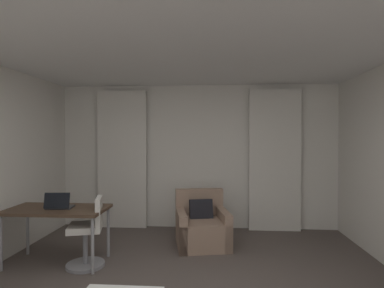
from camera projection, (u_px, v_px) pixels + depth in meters
wall_window at (197, 156)px, 5.77m from camera, size 5.12×0.06×2.60m
ceiling at (178, 24)px, 2.72m from camera, size 5.12×6.12×0.06m
curtain_left_panel at (122, 159)px, 5.74m from camera, size 0.90×0.06×2.50m
curtain_right_panel at (275, 160)px, 5.54m from camera, size 0.90×0.06×2.50m
armchair at (202, 227)px, 4.81m from camera, size 0.90×0.93×0.81m
desk at (57, 213)px, 4.10m from camera, size 1.26×0.66×0.73m
desk_chair at (89, 236)px, 4.01m from camera, size 0.49×0.49×0.88m
laptop at (59, 205)px, 4.07m from camera, size 0.34×0.28×0.22m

